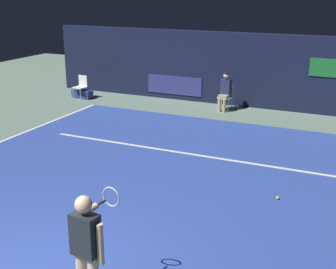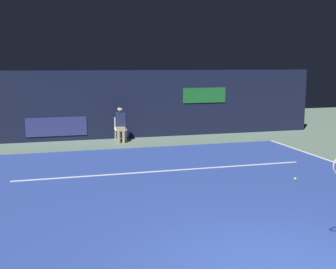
# 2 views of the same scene
# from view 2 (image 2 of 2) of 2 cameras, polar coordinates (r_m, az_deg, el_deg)

# --- Properties ---
(ground_plane) EXTENTS (30.66, 30.66, 0.00)m
(ground_plane) POSITION_cam_2_polar(r_m,az_deg,el_deg) (9.89, 2.51, -7.39)
(ground_plane) COLOR slate
(court_surface) EXTENTS (10.10, 10.37, 0.01)m
(court_surface) POSITION_cam_2_polar(r_m,az_deg,el_deg) (9.89, 2.51, -7.36)
(court_surface) COLOR #2D479E
(court_surface) RESTS_ON ground
(line_service) EXTENTS (7.87, 0.10, 0.01)m
(line_service) POSITION_cam_2_polar(r_m,az_deg,el_deg) (11.56, -0.28, -4.83)
(line_service) COLOR white
(line_service) RESTS_ON court_surface
(back_wall) EXTENTS (15.45, 0.33, 2.60)m
(back_wall) POSITION_cam_2_polar(r_m,az_deg,el_deg) (16.75, -5.35, 4.00)
(back_wall) COLOR #141933
(back_wall) RESTS_ON ground
(line_judge_on_chair) EXTENTS (0.47, 0.55, 1.32)m
(line_judge_on_chair) POSITION_cam_2_polar(r_m,az_deg,el_deg) (15.85, -6.32, 1.46)
(line_judge_on_chair) COLOR white
(line_judge_on_chair) RESTS_ON ground
(tennis_ball) EXTENTS (0.07, 0.07, 0.07)m
(tennis_ball) POSITION_cam_2_polar(r_m,az_deg,el_deg) (11.10, 16.49, -5.66)
(tennis_ball) COLOR #CCE033
(tennis_ball) RESTS_ON court_surface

